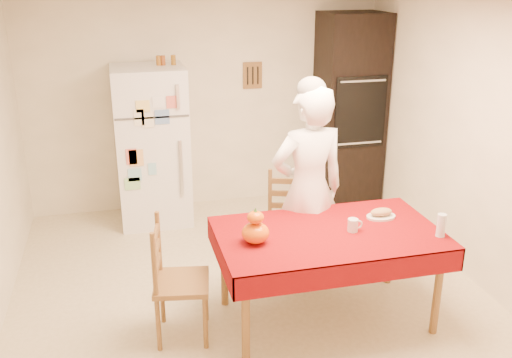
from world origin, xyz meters
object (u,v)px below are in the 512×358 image
object	(u,v)px
oven_cabinet	(349,110)
chair_left	(173,276)
seated_woman	(308,191)
wine_glass	(441,225)
chair_far	(289,220)
dining_table	(328,240)
bread_plate	(381,217)
coffee_mug	(353,225)
refrigerator	(152,146)
pumpkin_lower	(256,233)

from	to	relation	value
oven_cabinet	chair_left	world-z (taller)	oven_cabinet
seated_woman	wine_glass	size ratio (longest dim) A/B	10.20
oven_cabinet	chair_far	distance (m)	2.02
dining_table	bread_plate	xyz separation A→B (m)	(0.50, 0.14, 0.08)
chair_far	coffee_mug	bearing A→B (deg)	-56.10
refrigerator	pumpkin_lower	size ratio (longest dim) A/B	8.34
dining_table	pumpkin_lower	world-z (taller)	pumpkin_lower
coffee_mug	wine_glass	world-z (taller)	wine_glass
oven_cabinet	seated_woman	distance (m)	2.15
refrigerator	oven_cabinet	xyz separation A→B (m)	(2.28, 0.05, 0.25)
bread_plate	dining_table	bearing A→B (deg)	-163.88
chair_left	wine_glass	bearing A→B (deg)	-89.88
chair_far	pumpkin_lower	xyz separation A→B (m)	(-0.53, -0.86, 0.33)
chair_far	wine_glass	distance (m)	1.42
oven_cabinet	pumpkin_lower	xyz separation A→B (m)	(-1.71, -2.38, -0.26)
chair_far	coffee_mug	xyz separation A→B (m)	(0.24, -0.86, 0.30)
dining_table	bread_plate	world-z (taller)	bread_plate
refrigerator	dining_table	distance (m)	2.57
coffee_mug	wine_glass	xyz separation A→B (m)	(0.60, -0.24, 0.04)
chair_left	chair_far	bearing A→B (deg)	-46.40
pumpkin_lower	chair_left	bearing A→B (deg)	170.47
oven_cabinet	pumpkin_lower	world-z (taller)	oven_cabinet
oven_cabinet	bread_plate	size ratio (longest dim) A/B	9.17
wine_glass	bread_plate	xyz separation A→B (m)	(-0.28, 0.42, -0.08)
wine_glass	bread_plate	world-z (taller)	wine_glass
chair_left	bread_plate	bearing A→B (deg)	-77.49
pumpkin_lower	bread_plate	world-z (taller)	pumpkin_lower
oven_cabinet	dining_table	size ratio (longest dim) A/B	1.29
oven_cabinet	dining_table	bearing A→B (deg)	-115.77
pumpkin_lower	oven_cabinet	bearing A→B (deg)	54.26
chair_left	seated_woman	world-z (taller)	seated_woman
chair_far	wine_glass	world-z (taller)	chair_far
bread_plate	chair_far	bearing A→B (deg)	129.41
refrigerator	dining_table	size ratio (longest dim) A/B	1.00
dining_table	wine_glass	distance (m)	0.84
dining_table	bread_plate	distance (m)	0.53
chair_far	bread_plate	distance (m)	0.92
chair_far	seated_woman	xyz separation A→B (m)	(0.06, -0.30, 0.39)
refrigerator	pumpkin_lower	xyz separation A→B (m)	(0.57, -2.33, -0.01)
refrigerator	chair_far	size ratio (longest dim) A/B	1.79
oven_cabinet	refrigerator	bearing A→B (deg)	-178.82
coffee_mug	wine_glass	size ratio (longest dim) A/B	0.57
refrigerator	dining_table	bearing A→B (deg)	-63.38
oven_cabinet	bread_plate	world-z (taller)	oven_cabinet
oven_cabinet	chair_far	xyz separation A→B (m)	(-1.19, -1.52, -0.59)
chair_left	pumpkin_lower	world-z (taller)	chair_left
dining_table	chair_left	world-z (taller)	chair_left
bread_plate	refrigerator	bearing A→B (deg)	127.52
pumpkin_lower	bread_plate	xyz separation A→B (m)	(1.08, 0.18, -0.07)
oven_cabinet	wine_glass	distance (m)	2.65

